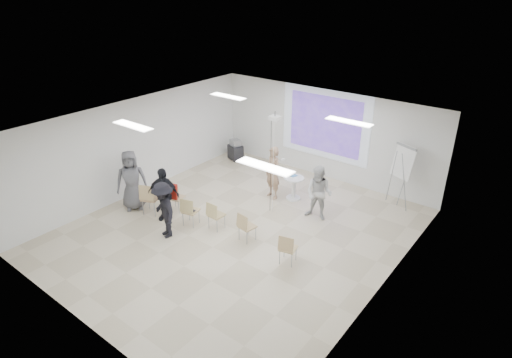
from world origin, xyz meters
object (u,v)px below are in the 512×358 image
Objects in this scene: player_left at (273,170)px; audience_outer at (131,177)px; player_right at (319,191)px; laptop at (191,210)px; chair_right_far at (287,247)px; pedestal_table at (294,187)px; audience_mid at (164,207)px; audience_left at (163,190)px; chair_far_left at (149,197)px; chair_left_mid at (175,196)px; chair_center at (215,214)px; chair_left_inner at (189,210)px; chair_right_inner at (245,225)px; flipchart_easel at (403,162)px; av_cart at (236,150)px.

audience_outer reaches higher than player_left.
player_right reaches higher than laptop.
audience_outer is (-5.11, -0.49, 0.53)m from chair_right_far.
audience_mid is (-1.52, -3.81, 0.46)m from pedestal_table.
laptop is 0.17× the size of audience_left.
player_right is at bearing 11.85° from chair_far_left.
chair_far_left reaches higher than pedestal_table.
player_right is at bearing 13.34° from audience_left.
player_left is 1.94× the size of chair_far_left.
chair_left_mid is 1.02× the size of chair_center.
chair_far_left is 1.37m from chair_left_inner.
player_right reaches higher than chair_right_inner.
flipchart_easel is (1.00, 4.40, 0.94)m from chair_right_far.
chair_center is at bearing -16.57° from chair_left_mid.
player_right reaches higher than av_cart.
chair_left_mid reaches higher than chair_right_far.
audience_left is (-3.90, -0.35, 0.42)m from chair_right_far.
flipchart_easel is (4.11, 4.51, 0.96)m from laptop.
chair_left_mid is (-1.72, -2.45, -0.45)m from player_left.
chair_left_inner is 1.09× the size of av_cart.
pedestal_table is 3.26m from flipchart_easel.
pedestal_table is 2.73m from chair_right_inner.
chair_far_left is at bearing 0.65° from laptop.
flipchart_easel reaches higher than laptop.
chair_right_inner reaches higher than av_cart.
flipchart_easel is at bearing 73.68° from audience_mid.
chair_left_mid is 0.43× the size of flipchart_easel.
chair_far_left is 0.72m from chair_left_mid.
chair_left_mid is 1.36m from audience_mid.
pedestal_table is 0.92× the size of chair_right_inner.
chair_center reaches higher than laptop.
chair_right_inner is at bearing -26.91° from av_cart.
laptop is 4.74m from av_cart.
chair_left_mid is at bearing -106.22° from player_left.
chair_left_inner is at bearing -42.40° from audience_outer.
pedestal_table is 0.42× the size of audience_left.
laptop is at bearing -29.56° from chair_left_mid.
player_right reaches higher than chair_center.
audience_outer is at bearing -167.47° from chair_left_mid.
chair_center is 4.91m from av_cart.
chair_right_far is at bearing 3.19° from chair_right_inner.
laptop is at bearing 86.98° from chair_left_inner.
chair_right_inner is 1.41m from chair_right_far.
chair_center is at bearing -38.56° from audience_outer.
player_left is 0.93× the size of audience_outer.
chair_left_mid is 1.06× the size of av_cart.
chair_far_left reaches higher than chair_left_inner.
av_cart is (-0.71, 4.63, -0.21)m from chair_far_left.
audience_mid is at bearing 68.14° from laptop.
flipchart_easel is at bearing 48.06° from player_left.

